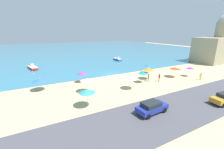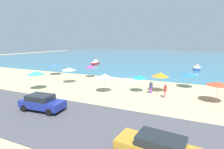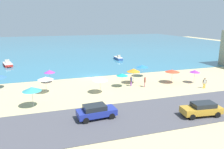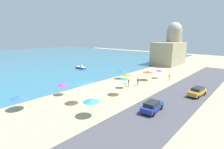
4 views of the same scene
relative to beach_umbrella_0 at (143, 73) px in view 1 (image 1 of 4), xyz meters
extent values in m
plane|color=tan|center=(-2.96, 7.44, -1.96)|extent=(160.00, 160.00, 0.00)
cube|color=teal|center=(-2.96, 62.44, -1.94)|extent=(150.00, 110.00, 0.05)
cube|color=#49484F|center=(-2.96, -10.56, -1.93)|extent=(80.00, 8.00, 0.06)
cylinder|color=#B2B2B7|center=(0.00, 0.00, -1.05)|extent=(0.05, 0.05, 1.83)
cone|color=teal|center=(0.00, 0.00, 0.00)|extent=(1.82, 1.82, 0.38)
sphere|color=silver|center=(0.00, 0.00, 0.22)|extent=(0.08, 0.08, 0.08)
cylinder|color=#B2B2B7|center=(-11.40, 0.46, -0.93)|extent=(0.05, 0.05, 2.06)
cone|color=white|center=(-11.40, 0.46, 0.25)|extent=(2.20, 2.20, 0.39)
sphere|color=silver|center=(-11.40, 0.46, 0.47)|extent=(0.08, 0.08, 0.08)
cylinder|color=#B2B2B7|center=(12.19, -1.61, -1.04)|extent=(0.05, 0.05, 1.85)
cone|color=purple|center=(12.19, -1.61, 0.04)|extent=(1.71, 1.71, 0.40)
sphere|color=silver|center=(12.19, -1.61, 0.27)|extent=(0.08, 0.08, 0.08)
cylinder|color=#B2B2B7|center=(-13.05, -4.42, -0.92)|extent=(0.05, 0.05, 2.08)
cone|color=teal|center=(-13.05, -4.42, 0.31)|extent=(2.24, 2.24, 0.50)
sphere|color=silver|center=(-13.05, -4.42, 0.59)|extent=(0.08, 0.08, 0.08)
cylinder|color=#B2B2B7|center=(2.42, 1.21, -0.94)|extent=(0.05, 0.05, 2.04)
cone|color=orange|center=(2.42, 1.21, 0.29)|extent=(2.18, 2.18, 0.52)
sphere|color=silver|center=(2.42, 1.21, 0.58)|extent=(0.08, 0.08, 0.08)
cylinder|color=#B2B2B7|center=(-18.34, 4.96, -1.10)|extent=(0.05, 0.05, 1.72)
cone|color=blue|center=(-18.34, 4.96, -0.07)|extent=(2.47, 2.47, 0.45)
sphere|color=silver|center=(-18.34, 4.96, 0.19)|extent=(0.08, 0.08, 0.08)
cylinder|color=#B2B2B7|center=(-10.65, 5.69, -1.07)|extent=(0.05, 0.05, 1.79)
cone|color=purple|center=(-10.65, 5.69, 0.01)|extent=(1.82, 1.82, 0.46)
sphere|color=silver|center=(-10.65, 5.69, 0.27)|extent=(0.08, 0.08, 0.08)
cylinder|color=#B2B2B7|center=(5.79, 4.98, -1.08)|extent=(0.05, 0.05, 1.77)
cone|color=blue|center=(5.79, 4.98, -0.04)|extent=(2.22, 2.22, 0.42)
sphere|color=silver|center=(5.79, 4.98, 0.20)|extent=(0.08, 0.08, 0.08)
cylinder|color=#B2B2B7|center=(-4.00, -1.84, -1.01)|extent=(0.05, 0.05, 1.91)
cone|color=white|center=(-4.00, -1.84, 0.14)|extent=(2.17, 2.17, 0.49)
sphere|color=silver|center=(-4.00, -1.84, 0.42)|extent=(0.08, 0.08, 0.08)
cylinder|color=#B2B2B7|center=(8.68, -0.45, -1.00)|extent=(0.05, 0.05, 1.92)
cone|color=#E64328|center=(8.68, -0.45, 0.10)|extent=(2.40, 2.40, 0.39)
sphere|color=silver|center=(8.68, -0.45, 0.32)|extent=(0.08, 0.08, 0.08)
cylinder|color=pink|center=(3.36, -1.19, -1.58)|extent=(0.14, 0.14, 0.77)
cylinder|color=pink|center=(3.43, -1.03, -1.58)|extent=(0.14, 0.14, 0.77)
cube|color=#BA3030|center=(3.39, -1.11, -0.88)|extent=(0.34, 0.42, 0.61)
sphere|color=brown|center=(3.39, -1.11, -0.45)|extent=(0.22, 0.22, 0.22)
cylinder|color=brown|center=(3.30, -1.33, -0.93)|extent=(0.09, 0.09, 0.55)
cylinder|color=brown|center=(3.48, -0.89, -0.93)|extent=(0.09, 0.09, 0.55)
cylinder|color=purple|center=(1.46, -0.08, -1.58)|extent=(0.14, 0.14, 0.76)
cylinder|color=purple|center=(1.59, 0.05, -1.58)|extent=(0.14, 0.14, 0.76)
cube|color=navy|center=(1.52, -0.01, -0.91)|extent=(0.41, 0.41, 0.60)
sphere|color=#9E6952|center=(1.52, -0.01, -0.48)|extent=(0.22, 0.22, 0.22)
cylinder|color=#9E6952|center=(1.35, -0.18, -0.96)|extent=(0.09, 0.09, 0.54)
cylinder|color=#9E6952|center=(1.69, 0.15, -0.96)|extent=(0.09, 0.09, 0.54)
cylinder|color=yellow|center=(11.73, -4.49, -1.58)|extent=(0.14, 0.14, 0.77)
cylinder|color=yellow|center=(11.89, -4.55, -1.58)|extent=(0.14, 0.14, 0.77)
cube|color=silver|center=(11.81, -4.52, -0.89)|extent=(0.42, 0.34, 0.61)
sphere|color=brown|center=(11.81, -4.52, -0.45)|extent=(0.22, 0.22, 0.22)
cylinder|color=brown|center=(11.59, -4.43, -0.94)|extent=(0.09, 0.09, 0.55)
cylinder|color=brown|center=(12.03, -4.61, -0.94)|extent=(0.09, 0.09, 0.55)
cube|color=navy|center=(-6.51, -9.84, -1.25)|extent=(4.25, 2.07, 0.66)
cube|color=#1E2328|center=(-6.71, -9.85, -0.67)|extent=(2.42, 1.72, 0.51)
cylinder|color=black|center=(-5.17, -8.90, -1.58)|extent=(0.65, 0.27, 0.64)
cylinder|color=black|center=(-5.04, -10.57, -1.58)|extent=(0.65, 0.27, 0.64)
cylinder|color=black|center=(-7.97, -9.11, -1.58)|extent=(0.65, 0.27, 0.64)
cylinder|color=black|center=(-7.85, -10.77, -1.58)|extent=(0.65, 0.27, 0.64)
cylinder|color=black|center=(2.91, -13.34, -1.58)|extent=(0.66, 0.29, 0.64)
cylinder|color=black|center=(3.08, -11.79, -1.58)|extent=(0.66, 0.29, 0.64)
cube|color=#325294|center=(7.37, 22.84, -1.62)|extent=(1.28, 3.86, 0.58)
cube|color=#325294|center=(7.35, 24.97, -1.57)|extent=(0.71, 0.45, 0.35)
cube|color=silver|center=(7.37, 22.84, -1.29)|extent=(1.36, 3.87, 0.08)
cube|color=#B2AD9E|center=(7.37, 22.45, -1.00)|extent=(0.76, 0.61, 0.68)
cube|color=red|center=(-19.30, 22.89, -1.63)|extent=(2.65, 4.65, 0.55)
cube|color=red|center=(-18.68, 20.58, -1.58)|extent=(0.95, 0.65, 0.33)
cube|color=silver|center=(-19.30, 22.89, -1.32)|extent=(2.72, 4.67, 0.08)
cube|color=#B2AD9E|center=(-19.42, 23.32, -0.96)|extent=(1.06, 0.82, 0.79)
cube|color=tan|center=(34.28, 5.63, 2.04)|extent=(13.30, 8.10, 7.99)
cylinder|color=tan|center=(38.27, 5.63, 4.41)|extent=(5.52, 5.52, 12.74)
camera|label=1|loc=(-18.79, -22.32, 7.96)|focal=24.00mm
camera|label=2|loc=(5.72, -21.30, 4.41)|focal=28.00mm
camera|label=3|loc=(-11.48, -30.77, 8.28)|focal=35.00mm
camera|label=4|loc=(-27.50, -20.55, 8.62)|focal=28.00mm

